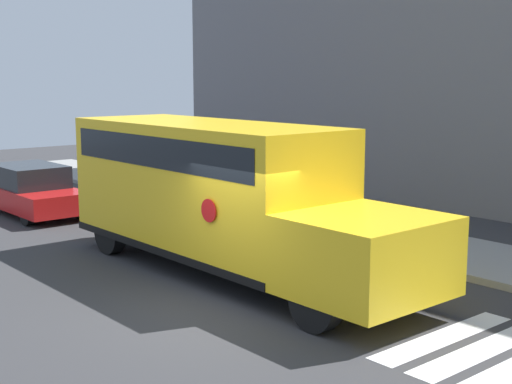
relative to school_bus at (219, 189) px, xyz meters
name	(u,v)px	position (x,y,z in m)	size (l,w,h in m)	color
ground_plane	(213,310)	(2.02, -1.70, -1.76)	(60.00, 60.00, 0.00)	#333335
sidewalk_strip	(433,249)	(2.02, 4.80, -1.69)	(44.00, 3.00, 0.15)	gray
school_bus	(219,189)	(0.00, 0.00, 0.00)	(9.25, 2.57, 3.14)	yellow
parked_car	(32,190)	(-8.63, -0.49, -1.03)	(4.30, 1.83, 1.48)	red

